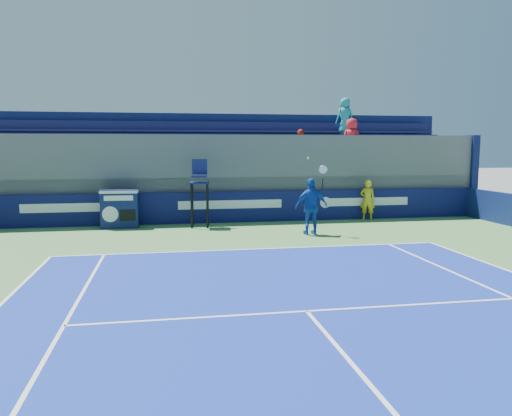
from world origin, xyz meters
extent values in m
imported|color=gold|center=(5.46, 16.73, 0.81)|extent=(0.69, 0.59, 1.60)
cube|color=white|center=(0.00, 11.88, 0.02)|extent=(10.97, 0.07, 0.00)
cube|color=white|center=(0.00, 6.40, 0.02)|extent=(8.23, 0.07, 0.00)
cube|color=#0C1047|center=(0.00, 17.10, 0.60)|extent=(20.40, 0.20, 1.20)
cube|color=white|center=(-6.00, 17.00, 0.72)|extent=(3.20, 0.01, 0.32)
cube|color=white|center=(0.00, 17.00, 0.72)|extent=(4.00, 0.01, 0.32)
cube|color=white|center=(5.50, 17.00, 0.72)|extent=(3.60, 0.01, 0.32)
cylinder|color=white|center=(3.80, 16.99, 0.72)|extent=(0.44, 0.01, 0.44)
cube|color=#0F194C|center=(-4.08, 16.56, 0.70)|extent=(1.31, 0.72, 1.40)
cube|color=silver|center=(-4.08, 16.56, 1.33)|extent=(1.33, 0.74, 0.10)
cylinder|color=silver|center=(-4.39, 16.21, 0.55)|extent=(0.56, 0.03, 0.56)
cube|color=black|center=(-3.79, 16.20, 0.50)|extent=(0.55, 0.03, 0.40)
cube|color=silver|center=(-4.09, 16.20, 1.12)|extent=(1.00, 0.03, 0.18)
cylinder|color=black|center=(-1.55, 15.89, 0.80)|extent=(0.08, 0.08, 1.60)
cylinder|color=black|center=(-0.99, 15.83, 0.80)|extent=(0.08, 0.08, 1.60)
cylinder|color=black|center=(-1.48, 16.45, 0.80)|extent=(0.08, 0.08, 1.60)
cylinder|color=black|center=(-0.92, 16.39, 0.80)|extent=(0.08, 0.08, 1.60)
cube|color=#0F164C|center=(-1.24, 16.14, 1.63)|extent=(0.78, 0.78, 0.06)
cube|color=#121746|center=(-1.25, 16.04, 1.88)|extent=(0.60, 0.51, 0.08)
cube|color=navy|center=(-1.21, 16.40, 2.18)|extent=(0.55, 0.12, 0.60)
imported|color=#1545B0|center=(2.31, 13.94, 0.95)|extent=(1.11, 0.48, 1.88)
cylinder|color=black|center=(2.65, 13.86, 1.70)|extent=(0.04, 0.16, 0.39)
torus|color=#B8B8BC|center=(2.65, 13.79, 2.18)|extent=(0.30, 0.13, 0.29)
cylinder|color=white|center=(2.65, 13.79, 2.18)|extent=(0.26, 0.10, 0.24)
sphere|color=yellow|center=(2.15, 13.85, 2.55)|extent=(0.07, 0.07, 0.07)
cube|color=#57575D|center=(0.00, 19.00, 1.69)|extent=(20.40, 3.60, 3.38)
cube|color=#57575D|center=(0.00, 17.65, 1.48)|extent=(20.40, 0.90, 0.55)
cube|color=#121643|center=(0.00, 17.55, 1.95)|extent=(20.00, 0.45, 0.08)
cube|color=#121643|center=(0.00, 17.80, 2.15)|extent=(20.00, 0.06, 0.45)
cube|color=#57575D|center=(0.00, 18.55, 2.02)|extent=(20.40, 0.90, 0.55)
cube|color=#121643|center=(0.00, 18.45, 2.50)|extent=(20.00, 0.45, 0.08)
cube|color=#121643|center=(0.00, 18.70, 2.70)|extent=(20.00, 0.06, 0.45)
cube|color=#57575D|center=(0.00, 19.45, 2.58)|extent=(20.40, 0.90, 0.55)
cube|color=#121643|center=(0.00, 19.35, 3.05)|extent=(20.00, 0.45, 0.08)
cube|color=#121643|center=(0.00, 19.60, 3.25)|extent=(20.00, 0.06, 0.45)
cube|color=#57575D|center=(0.00, 20.35, 3.13)|extent=(20.40, 0.90, 0.55)
cube|color=#121643|center=(0.00, 20.25, 3.60)|extent=(20.00, 0.45, 0.08)
cube|color=#121643|center=(0.00, 20.50, 3.80)|extent=(20.00, 0.06, 0.45)
cube|color=#0C1647|center=(0.00, 20.95, 2.20)|extent=(20.80, 0.30, 4.40)
cube|color=#0C1647|center=(10.35, 19.00, 1.70)|extent=(0.30, 3.90, 3.40)
imported|color=gold|center=(-7.27, 17.60, 2.53)|extent=(0.80, 0.66, 1.51)
imported|color=white|center=(-1.82, 17.60, 2.56)|extent=(1.05, 0.63, 1.58)
imported|color=teal|center=(1.58, 17.60, 2.53)|extent=(0.93, 0.47, 1.52)
imported|color=red|center=(5.40, 18.50, 3.22)|extent=(0.93, 0.64, 1.81)
imported|color=black|center=(7.29, 17.60, 2.57)|extent=(0.60, 0.41, 1.60)
imported|color=teal|center=(5.75, 20.30, 4.29)|extent=(0.91, 0.66, 1.74)
imported|color=red|center=(2.93, 17.60, 2.70)|extent=(1.10, 0.50, 1.85)
camera|label=1|loc=(-2.41, -1.88, 2.93)|focal=35.00mm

